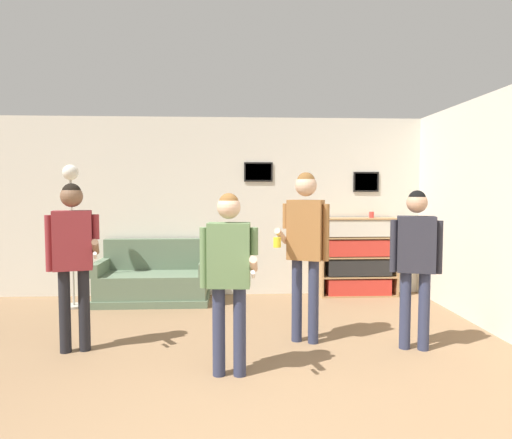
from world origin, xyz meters
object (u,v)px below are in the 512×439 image
floor_lamp (71,205)px  person_spectator_near_bookshelf (416,253)px  couch (154,281)px  person_player_foreground_left (73,249)px  bookshelf (358,257)px  person_watcher_holding_cup (305,237)px  drinking_cup (371,215)px  person_player_foreground_center (229,266)px

floor_lamp → person_spectator_near_bookshelf: bearing=-24.9°
couch → person_player_foreground_left: person_player_foreground_left is taller
bookshelf → person_watcher_holding_cup: person_watcher_holding_cup is taller
person_spectator_near_bookshelf → drinking_cup: (0.26, 2.33, 0.26)m
floor_lamp → person_spectator_near_bookshelf: (4.01, -1.86, -0.43)m
couch → person_spectator_near_bookshelf: 3.72m
bookshelf → person_player_foreground_left: (-3.47, -2.22, 0.44)m
bookshelf → floor_lamp: size_ratio=0.61×
person_player_foreground_center → person_watcher_holding_cup: (0.79, 0.83, 0.15)m
person_player_foreground_left → person_player_foreground_center: size_ratio=1.06×
bookshelf → person_player_foreground_center: 3.50m
couch → person_spectator_near_bookshelf: bearing=-35.7°
floor_lamp → drinking_cup: size_ratio=21.00×
floor_lamp → person_watcher_holding_cup: bearing=-28.4°
floor_lamp → drinking_cup: 4.30m
couch → bookshelf: bookshelf is taller
person_player_foreground_center → person_spectator_near_bookshelf: size_ratio=0.99×
bookshelf → person_player_foreground_center: bearing=-123.8°
floor_lamp → person_player_foreground_center: (2.15, -2.42, -0.44)m
bookshelf → person_spectator_near_bookshelf: (-0.07, -2.33, 0.39)m
couch → person_watcher_holding_cup: 2.78m
person_player_foreground_left → person_watcher_holding_cup: bearing=4.0°
person_player_foreground_left → person_player_foreground_center: person_player_foreground_left is taller
bookshelf → person_player_foreground_left: bearing=-147.4°
couch → person_player_foreground_center: bearing=-67.7°
bookshelf → floor_lamp: floor_lamp is taller
bookshelf → couch: bearing=-176.3°
person_player_foreground_center → person_watcher_holding_cup: person_watcher_holding_cup is taller
floor_lamp → couch: bearing=14.6°
floor_lamp → person_player_foreground_left: 1.90m
person_spectator_near_bookshelf → couch: bearing=144.3°
person_player_foreground_center → person_spectator_near_bookshelf: bearing=16.8°
couch → person_spectator_near_bookshelf: size_ratio=0.99×
person_player_foreground_left → person_watcher_holding_cup: person_watcher_holding_cup is taller
person_watcher_holding_cup → bookshelf: bearing=61.0°
person_spectator_near_bookshelf → person_player_foreground_center: bearing=-163.2°
bookshelf → person_watcher_holding_cup: size_ratio=0.66×
person_player_foreground_left → person_spectator_near_bookshelf: person_player_foreground_left is taller
person_watcher_holding_cup → floor_lamp: bearing=151.6°
person_player_foreground_center → person_watcher_holding_cup: size_ratio=0.88×
person_player_foreground_center → couch: bearing=112.3°
couch → floor_lamp: floor_lamp is taller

